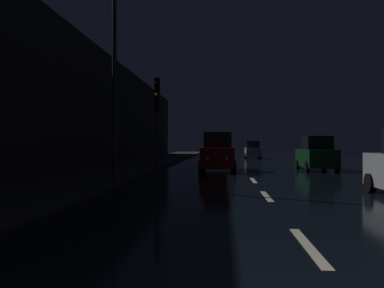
% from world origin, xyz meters
% --- Properties ---
extents(ground, '(27.00, 84.00, 0.02)m').
position_xyz_m(ground, '(0.00, 24.50, -0.01)').
color(ground, black).
extents(sidewalk_left, '(4.40, 84.00, 0.15)m').
position_xyz_m(sidewalk_left, '(-7.30, 24.50, 0.07)').
color(sidewalk_left, '#33302D').
rests_on(sidewalk_left, ground).
extents(building_facade_left, '(0.80, 63.00, 8.05)m').
position_xyz_m(building_facade_left, '(-9.90, 21.00, 4.03)').
color(building_facade_left, '#2D2B28').
rests_on(building_facade_left, ground).
extents(lane_centerline, '(0.16, 12.30, 0.01)m').
position_xyz_m(lane_centerline, '(0.00, 8.15, 0.01)').
color(lane_centerline, beige).
rests_on(lane_centerline, ground).
extents(traffic_light_far_left, '(0.33, 0.47, 5.26)m').
position_xyz_m(traffic_light_far_left, '(-5.00, 18.15, 3.85)').
color(traffic_light_far_left, '#38383A').
rests_on(traffic_light_far_left, ground).
extents(streetlamp_overhead, '(1.70, 0.44, 7.20)m').
position_xyz_m(streetlamp_overhead, '(-4.74, 10.54, 4.77)').
color(streetlamp_overhead, '#2D2D30').
rests_on(streetlamp_overhead, ground).
extents(car_approaching_headlights, '(2.02, 4.37, 2.20)m').
position_xyz_m(car_approaching_headlights, '(-1.58, 18.88, 1.01)').
color(car_approaching_headlights, maroon).
rests_on(car_approaching_headlights, ground).
extents(car_distant_taillights, '(1.73, 3.74, 1.88)m').
position_xyz_m(car_distant_taillights, '(1.93, 38.55, 0.86)').
color(car_distant_taillights, '#A5A8AD').
rests_on(car_distant_taillights, ground).
extents(car_parked_right_far, '(1.83, 3.97, 2.00)m').
position_xyz_m(car_parked_right_far, '(4.20, 19.78, 0.91)').
color(car_parked_right_far, '#0F3819').
rests_on(car_parked_right_far, ground).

